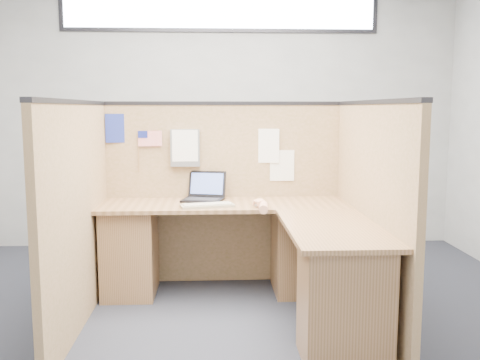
{
  "coord_description": "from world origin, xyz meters",
  "views": [
    {
      "loc": [
        -0.09,
        -3.48,
        1.47
      ],
      "look_at": [
        0.12,
        0.5,
        0.94
      ],
      "focal_mm": 40.0,
      "sensor_mm": 36.0,
      "label": 1
    }
  ],
  "objects": [
    {
      "name": "mouse",
      "position": [
        0.26,
        0.49,
        0.75
      ],
      "size": [
        0.11,
        0.08,
        0.04
      ],
      "primitive_type": "ellipsoid",
      "rotation": [
        0.0,
        0.0,
        -0.24
      ],
      "color": "silver",
      "rests_on": "l_desk"
    },
    {
      "name": "american_flag",
      "position": [
        -0.63,
        0.96,
        1.21
      ],
      "size": [
        0.2,
        0.01,
        0.34
      ],
      "color": "olive",
      "rests_on": "cubicle_partitions"
    },
    {
      "name": "clerestory_window",
      "position": [
        0.0,
        2.23,
        2.45
      ],
      "size": [
        3.3,
        0.04,
        0.38
      ],
      "color": "#232328",
      "rests_on": "wall_back"
    },
    {
      "name": "hand_forearm",
      "position": [
        0.27,
        0.37,
        0.76
      ],
      "size": [
        0.1,
        0.35,
        0.07
      ],
      "color": "#E0A87B",
      "rests_on": "l_desk"
    },
    {
      "name": "keyboard",
      "position": [
        -0.13,
        0.51,
        0.74
      ],
      "size": [
        0.42,
        0.23,
        0.03
      ],
      "rotation": [
        0.0,
        0.0,
        0.23
      ],
      "color": "gray",
      "rests_on": "l_desk"
    },
    {
      "name": "file_holder",
      "position": [
        -0.32,
        0.94,
        1.15
      ],
      "size": [
        0.24,
        0.05,
        0.31
      ],
      "color": "slate",
      "rests_on": "cubicle_partitions"
    },
    {
      "name": "cubicle_partitions",
      "position": [
        0.0,
        0.43,
        0.77
      ],
      "size": [
        2.06,
        1.83,
        1.53
      ],
      "color": "olive",
      "rests_on": "floor"
    },
    {
      "name": "wall_front",
      "position": [
        0.0,
        -2.25,
        1.4
      ],
      "size": [
        5.0,
        0.0,
        5.0
      ],
      "primitive_type": "plane",
      "rotation": [
        -1.57,
        0.0,
        0.0
      ],
      "color": "gray",
      "rests_on": "floor"
    },
    {
      "name": "wall_back",
      "position": [
        0.0,
        2.25,
        1.4
      ],
      "size": [
        5.0,
        0.0,
        5.0
      ],
      "primitive_type": "plane",
      "rotation": [
        1.57,
        0.0,
        0.0
      ],
      "color": "gray",
      "rests_on": "floor"
    },
    {
      "name": "laptop",
      "position": [
        -0.17,
        0.84,
        0.79
      ],
      "size": [
        0.36,
        0.37,
        0.23
      ],
      "rotation": [
        0.0,
        0.0,
        -0.26
      ],
      "color": "black",
      "rests_on": "l_desk"
    },
    {
      "name": "l_desk",
      "position": [
        0.18,
        0.29,
        0.39
      ],
      "size": [
        1.95,
        1.75,
        0.73
      ],
      "color": "brown",
      "rests_on": "floor"
    },
    {
      "name": "floor",
      "position": [
        0.0,
        0.0,
        0.0
      ],
      "size": [
        5.0,
        5.0,
        0.0
      ],
      "primitive_type": "plane",
      "color": "black",
      "rests_on": "ground"
    },
    {
      "name": "blue_poster",
      "position": [
        -0.88,
        0.97,
        1.31
      ],
      "size": [
        0.18,
        0.03,
        0.24
      ],
      "primitive_type": "cube",
      "rotation": [
        0.0,
        0.0,
        0.12
      ],
      "color": "navy",
      "rests_on": "cubicle_partitions"
    },
    {
      "name": "paper_right",
      "position": [
        0.5,
        0.97,
        0.99
      ],
      "size": [
        0.2,
        0.01,
        0.26
      ],
      "primitive_type": "cube",
      "rotation": [
        0.0,
        0.0,
        -0.02
      ],
      "color": "white",
      "rests_on": "cubicle_partitions"
    },
    {
      "name": "paper_left",
      "position": [
        0.36,
        0.97,
        1.16
      ],
      "size": [
        0.22,
        0.03,
        0.28
      ],
      "primitive_type": "cube",
      "rotation": [
        0.0,
        0.0,
        -0.13
      ],
      "color": "white",
      "rests_on": "cubicle_partitions"
    }
  ]
}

